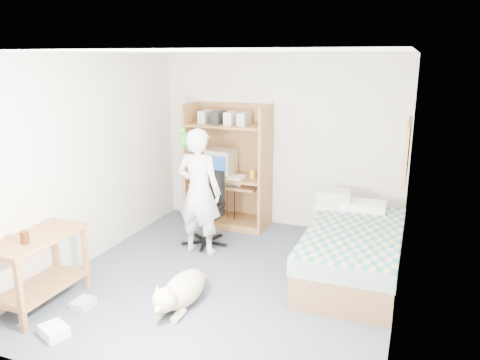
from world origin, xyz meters
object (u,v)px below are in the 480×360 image
at_px(bed, 354,252).
at_px(dog, 181,291).
at_px(person, 199,192).
at_px(computer_hutch, 229,171).
at_px(office_chair, 206,219).
at_px(side_desk, 39,260).
at_px(printer_cart, 332,218).

relative_size(bed, dog, 1.94).
relative_size(person, dog, 1.56).
bearing_deg(bed, person, -179.31).
bearing_deg(dog, computer_hutch, 101.20).
xyz_separation_m(office_chair, person, (0.05, -0.30, 0.46)).
bearing_deg(bed, computer_hutch, 150.71).
relative_size(computer_hutch, bed, 0.89).
relative_size(computer_hutch, dog, 1.73).
bearing_deg(side_desk, person, 63.07).
bearing_deg(side_desk, bed, 32.50).
relative_size(bed, person, 1.25).
bearing_deg(side_desk, office_chair, 67.63).
height_order(computer_hutch, bed, computer_hutch).
xyz_separation_m(office_chair, dog, (0.47, -1.61, -0.18)).
bearing_deg(office_chair, dog, -71.64).
xyz_separation_m(side_desk, dog, (1.33, 0.49, -0.32)).
distance_m(bed, printer_cart, 0.87).
height_order(person, dog, person).
xyz_separation_m(side_desk, printer_cart, (2.46, 2.59, -0.10)).
distance_m(dog, printer_cart, 2.40).
xyz_separation_m(bed, side_desk, (-2.85, -1.82, 0.21)).
height_order(office_chair, dog, office_chair).
relative_size(side_desk, office_chair, 1.03).
bearing_deg(computer_hutch, side_desk, -106.14).
distance_m(bed, person, 2.01).
distance_m(computer_hutch, person, 1.15).
height_order(computer_hutch, side_desk, computer_hutch).
distance_m(person, printer_cart, 1.79).
bearing_deg(computer_hutch, printer_cart, -12.21).
relative_size(side_desk, printer_cart, 1.68).
xyz_separation_m(side_desk, person, (0.91, 1.79, 0.32)).
bearing_deg(side_desk, printer_cart, 46.40).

